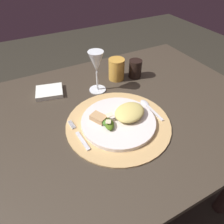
% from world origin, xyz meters
% --- Properties ---
extents(ground_plane, '(6.00, 6.00, 0.00)m').
position_xyz_m(ground_plane, '(0.00, 0.00, 0.00)').
color(ground_plane, '#2C2920').
extents(dining_table, '(1.39, 0.85, 0.72)m').
position_xyz_m(dining_table, '(0.00, 0.00, 0.60)').
color(dining_table, '#3A3126').
rests_on(dining_table, ground).
extents(placemat, '(0.38, 0.38, 0.01)m').
position_xyz_m(placemat, '(0.06, -0.08, 0.72)').
color(placemat, tan).
rests_on(placemat, dining_table).
extents(dinner_plate, '(0.27, 0.27, 0.01)m').
position_xyz_m(dinner_plate, '(0.06, -0.08, 0.73)').
color(dinner_plate, silver).
rests_on(dinner_plate, placemat).
extents(pasta_serving, '(0.15, 0.14, 0.03)m').
position_xyz_m(pasta_serving, '(0.11, -0.07, 0.76)').
color(pasta_serving, '#D9C56A').
rests_on(pasta_serving, dinner_plate).
extents(salad_greens, '(0.05, 0.07, 0.03)m').
position_xyz_m(salad_greens, '(0.02, -0.08, 0.75)').
color(salad_greens, '#496D37').
rests_on(salad_greens, dinner_plate).
extents(bread_piece, '(0.06, 0.07, 0.02)m').
position_xyz_m(bread_piece, '(-0.00, -0.04, 0.75)').
color(bread_piece, tan).
rests_on(bread_piece, dinner_plate).
extents(fork, '(0.03, 0.16, 0.00)m').
position_xyz_m(fork, '(-0.09, -0.07, 0.73)').
color(fork, silver).
rests_on(fork, placemat).
extents(spoon, '(0.03, 0.14, 0.01)m').
position_xyz_m(spoon, '(0.21, -0.05, 0.73)').
color(spoon, silver).
rests_on(spoon, placemat).
extents(napkin, '(0.13, 0.12, 0.02)m').
position_xyz_m(napkin, '(-0.11, 0.23, 0.73)').
color(napkin, white).
rests_on(napkin, dining_table).
extents(wine_glass, '(0.07, 0.07, 0.18)m').
position_xyz_m(wine_glass, '(0.09, 0.16, 0.85)').
color(wine_glass, silver).
rests_on(wine_glass, dining_table).
extents(amber_tumbler, '(0.07, 0.07, 0.10)m').
position_xyz_m(amber_tumbler, '(0.21, 0.21, 0.77)').
color(amber_tumbler, gold).
rests_on(amber_tumbler, dining_table).
extents(dark_tumbler, '(0.06, 0.06, 0.09)m').
position_xyz_m(dark_tumbler, '(0.30, 0.18, 0.76)').
color(dark_tumbler, black).
rests_on(dark_tumbler, dining_table).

